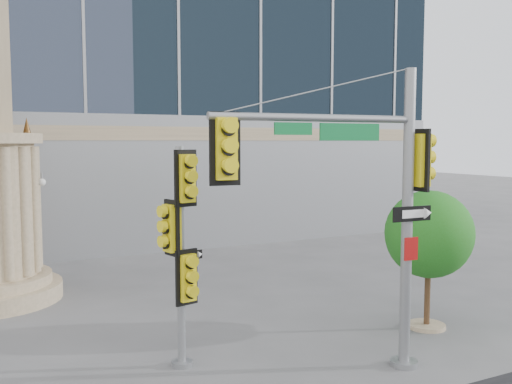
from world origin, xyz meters
name	(u,v)px	position (x,y,z in m)	size (l,w,h in m)	color
ground	(313,370)	(0.00, 0.00, 0.00)	(120.00, 120.00, 0.00)	#545456
main_signal_pole	(363,186)	(0.74, -0.65, 3.95)	(4.94, 0.66, 6.37)	slate
secondary_signal_pole	(181,240)	(-2.43, 1.36, 2.80)	(0.88, 0.63, 4.76)	slate
street_tree	(430,238)	(4.20, 1.01, 2.38)	(2.32, 2.26, 3.61)	gray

